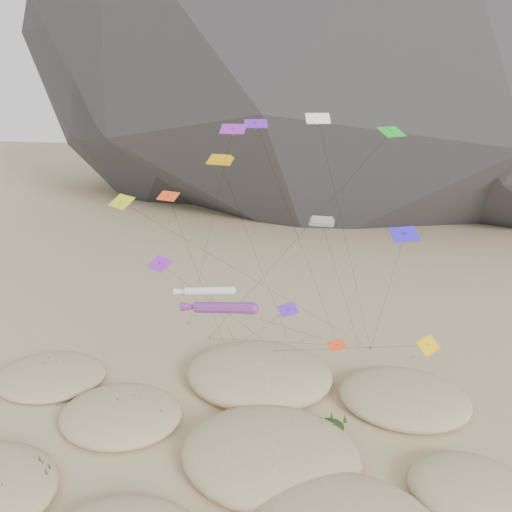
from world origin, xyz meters
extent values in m
plane|color=#CCB789|center=(0.00, 0.00, 0.00)|extent=(500.00, 500.00, 0.00)
ellipsoid|color=#2B2B30|center=(-37.00, 123.00, 44.00)|extent=(136.20, 127.83, 116.00)
ellipsoid|color=#CCB789|center=(-11.52, 5.51, 0.59)|extent=(11.36, 9.65, 2.64)
ellipsoid|color=#CCB789|center=(2.89, 2.91, 0.78)|extent=(14.68, 12.48, 3.45)
ellipsoid|color=#CCB789|center=(18.33, 2.35, 0.52)|extent=(9.55, 8.12, 2.33)
ellipsoid|color=#CCB789|center=(-0.34, 14.55, 0.84)|extent=(15.24, 12.95, 3.74)
ellipsoid|color=#CCB789|center=(14.18, 13.57, 0.61)|extent=(12.55, 10.66, 2.70)
ellipsoid|color=#CCB789|center=(-21.88, 10.43, 0.45)|extent=(11.61, 9.87, 2.00)
ellipsoid|color=black|center=(-14.03, -3.00, 0.80)|extent=(2.36, 2.02, 0.71)
ellipsoid|color=black|center=(-11.58, 6.72, 0.80)|extent=(2.84, 2.43, 0.85)
ellipsoid|color=black|center=(-7.73, 6.13, 0.70)|extent=(1.84, 1.57, 0.55)
ellipsoid|color=black|center=(4.02, 4.60, 1.10)|extent=(3.07, 2.63, 0.92)
ellipsoid|color=black|center=(7.44, 7.15, 1.00)|extent=(2.47, 2.11, 0.74)
ellipsoid|color=black|center=(1.71, 0.65, 0.90)|extent=(2.57, 2.20, 0.77)
ellipsoid|color=black|center=(18.12, 1.78, 0.60)|extent=(2.11, 1.80, 0.63)
ellipsoid|color=black|center=(-2.34, 16.44, 1.00)|extent=(2.93, 2.51, 0.88)
ellipsoid|color=black|center=(-0.26, 13.82, 0.90)|extent=(2.50, 2.14, 0.75)
ellipsoid|color=black|center=(14.31, 13.37, 0.70)|extent=(2.04, 1.75, 0.61)
ellipsoid|color=black|center=(12.47, 12.06, 0.60)|extent=(1.89, 1.62, 0.57)
ellipsoid|color=black|center=(-22.33, 11.42, 0.50)|extent=(2.48, 2.13, 0.75)
ellipsoid|color=black|center=(-21.42, 8.51, 0.40)|extent=(1.70, 1.46, 0.51)
cylinder|color=#3F2D1E|center=(-5.11, 19.64, 0.15)|extent=(0.08, 0.08, 0.30)
cylinder|color=#3F2D1E|center=(-0.01, 21.85, 0.15)|extent=(0.08, 0.08, 0.30)
cylinder|color=#3F2D1E|center=(3.09, 24.15, 0.15)|extent=(0.08, 0.08, 0.30)
cylinder|color=#3F2D1E|center=(7.13, 25.25, 0.15)|extent=(0.08, 0.08, 0.30)
cylinder|color=#3F2D1E|center=(11.21, 23.80, 0.15)|extent=(0.08, 0.08, 0.30)
cylinder|color=#3F2D1E|center=(-8.20, 22.67, 0.15)|extent=(0.08, 0.08, 0.30)
cylinder|color=#3F2D1E|center=(15.91, 22.73, 0.15)|extent=(0.08, 0.08, 0.30)
cylinder|color=#3F2D1E|center=(-11.93, 25.91, 0.15)|extent=(0.08, 0.08, 0.30)
cylinder|color=red|center=(-1.77, 6.47, 11.75)|extent=(5.24, 1.33, 1.47)
sphere|color=red|center=(0.78, 6.28, 11.96)|extent=(0.98, 0.98, 0.98)
cone|color=red|center=(-4.57, 6.69, 11.50)|extent=(2.18, 1.00, 1.05)
cylinder|color=black|center=(1.80, 15.90, 5.88)|extent=(7.16, 18.88, 11.77)
cylinder|color=silver|center=(-4.51, 11.18, 11.17)|extent=(4.50, 0.94, 1.02)
sphere|color=silver|center=(-2.30, 11.30, 11.34)|extent=(0.75, 0.75, 0.75)
cone|color=silver|center=(-6.95, 11.06, 10.94)|extent=(1.85, 0.73, 0.76)
cylinder|color=black|center=(-4.70, 16.86, 5.58)|extent=(0.41, 11.36, 11.18)
cube|color=orange|center=(-3.35, 11.95, 23.12)|extent=(2.46, 1.45, 0.70)
cube|color=orange|center=(-3.35, 11.95, 23.29)|extent=(2.08, 1.17, 0.68)
cylinder|color=black|center=(-1.00, 18.12, 11.56)|extent=(4.72, 12.36, 23.13)
cube|color=#FF451A|center=(5.63, 12.25, 18.00)|extent=(2.19, 1.03, 0.60)
cube|color=#FF451A|center=(5.63, 12.25, 18.19)|extent=(1.86, 0.83, 0.60)
cylinder|color=black|center=(7.79, 18.10, 9.00)|extent=(4.34, 11.73, 18.01)
cube|color=#FFB90D|center=(15.09, 9.04, 8.71)|extent=(2.21, 2.45, 0.97)
cube|color=#FFB90D|center=(15.09, 9.04, 8.56)|extent=(0.43, 0.41, 0.75)
cylinder|color=black|center=(4.99, 14.34, 4.38)|extent=(20.22, 10.63, 8.68)
cube|color=purple|center=(-8.44, 9.48, 14.14)|extent=(2.78, 2.49, 0.84)
cube|color=purple|center=(-8.44, 9.48, 13.99)|extent=(0.36, 0.34, 0.85)
cylinder|color=black|center=(-4.23, 15.66, 7.10)|extent=(8.45, 12.40, 14.11)
cube|color=yellow|center=(-11.43, 9.02, 19.77)|extent=(2.79, 2.47, 0.91)
cube|color=yellow|center=(-11.43, 9.02, 19.62)|extent=(0.39, 0.38, 0.85)
cylinder|color=black|center=(-0.11, 16.41, 9.91)|extent=(22.67, 14.81, 19.74)
cube|color=red|center=(7.57, 9.94, 7.45)|extent=(1.74, 1.52, 0.59)
cube|color=red|center=(7.57, 9.94, 7.30)|extent=(0.25, 0.25, 0.53)
cylinder|color=black|center=(-0.31, 16.30, 3.75)|extent=(15.79, 12.75, 7.42)
cube|color=#611FB5|center=(-0.17, 12.03, 26.26)|extent=(2.16, 1.57, 0.68)
cube|color=#611FB5|center=(-0.17, 12.03, 26.11)|extent=(0.28, 0.24, 0.67)
cylinder|color=black|center=(3.48, 18.64, 13.15)|extent=(7.34, 13.25, 26.22)
cube|color=green|center=(11.06, 15.26, 25.53)|extent=(2.62, 2.65, 0.79)
cube|color=green|center=(11.06, 15.26, 25.38)|extent=(0.33, 0.34, 0.84)
cylinder|color=black|center=(1.43, 18.96, 12.79)|extent=(19.29, 7.44, 25.50)
cube|color=white|center=(4.95, 12.31, 26.72)|extent=(2.19, 1.49, 0.82)
cube|color=white|center=(4.95, 12.31, 26.57)|extent=(0.30, 0.32, 0.67)
cylinder|color=black|center=(8.08, 18.06, 13.38)|extent=(6.29, 11.52, 26.68)
cube|color=#2E19D9|center=(12.37, 9.28, 18.10)|extent=(2.53, 2.05, 0.94)
cube|color=#2E19D9|center=(12.37, 9.28, 17.95)|extent=(0.39, 0.40, 0.76)
cylinder|color=black|center=(11.79, 16.54, 9.07)|extent=(1.18, 14.54, 18.06)
cube|color=#F14616|center=(-8.01, 11.25, 19.96)|extent=(2.17, 1.59, 0.66)
cube|color=#F14616|center=(-8.01, 11.25, 19.81)|extent=(0.27, 0.23, 0.67)
cylinder|color=black|center=(-6.56, 15.45, 10.00)|extent=(2.94, 8.43, 19.92)
cube|color=#521FB9|center=(3.51, 7.33, 11.68)|extent=(1.79, 1.86, 0.75)
cube|color=#521FB9|center=(3.51, 7.33, 11.53)|extent=(0.33, 0.33, 0.58)
cylinder|color=black|center=(-0.80, 13.49, 5.87)|extent=(8.64, 12.34, 11.65)
cube|color=purple|center=(-1.67, 10.07, 25.93)|extent=(2.04, 1.09, 0.74)
cube|color=purple|center=(-1.67, 10.07, 25.78)|extent=(0.25, 0.21, 0.70)
cylinder|color=black|center=(-6.80, 17.99, 12.99)|extent=(10.29, 15.86, 25.89)
camera|label=1|loc=(8.43, -30.18, 28.68)|focal=35.00mm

